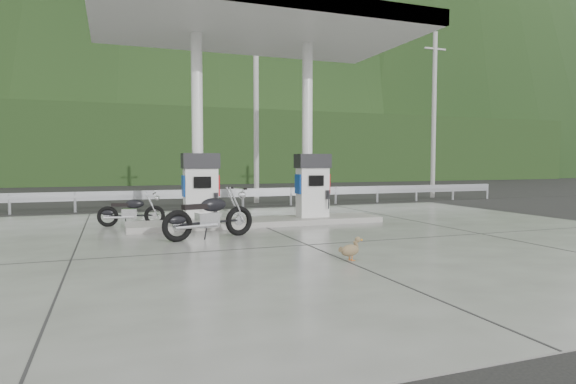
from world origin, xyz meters
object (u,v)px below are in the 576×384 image
object	(u,v)px
gas_pump_left	(201,188)
gas_pump_right	(312,186)
motorcycle_right	(209,217)
duck	(350,251)
motorcycle_left	(131,212)

from	to	relation	value
gas_pump_left	gas_pump_right	bearing A→B (deg)	0.00
motorcycle_right	duck	world-z (taller)	motorcycle_right
motorcycle_left	motorcycle_right	xyz separation A→B (m)	(1.57, -2.81, 0.10)
gas_pump_left	motorcycle_left	bearing A→B (deg)	152.80
duck	motorcycle_right	bearing A→B (deg)	102.37
motorcycle_left	duck	bearing A→B (deg)	-50.58
gas_pump_right	duck	size ratio (longest dim) A/B	3.75
motorcycle_left	duck	world-z (taller)	motorcycle_left
gas_pump_right	motorcycle_right	size ratio (longest dim) A/B	0.86
gas_pump_left	motorcycle_right	bearing A→B (deg)	-94.35
gas_pump_right	motorcycle_left	world-z (taller)	gas_pump_right
gas_pump_left	gas_pump_right	world-z (taller)	same
gas_pump_left	duck	xyz separation A→B (m)	(1.68, -5.22, -0.88)
gas_pump_right	motorcycle_right	bearing A→B (deg)	-150.00
gas_pump_left	motorcycle_left	world-z (taller)	gas_pump_left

